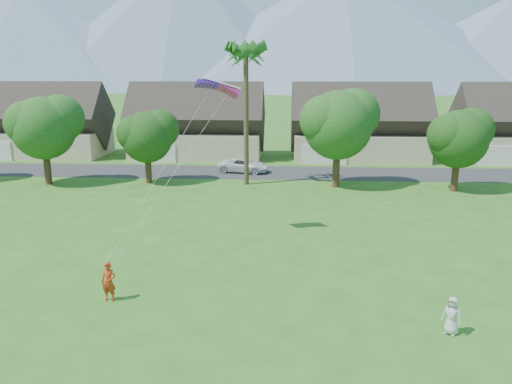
# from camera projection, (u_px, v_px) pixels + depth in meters

# --- Properties ---
(ground) EXTENTS (500.00, 500.00, 0.00)m
(ground) POSITION_uv_depth(u_px,v_px,m) (239.00, 363.00, 17.61)
(ground) COLOR #2D6019
(ground) RESTS_ON ground
(street) EXTENTS (90.00, 7.00, 0.01)m
(street) POSITION_uv_depth(u_px,v_px,m) (270.00, 172.00, 50.58)
(street) COLOR #2D2D30
(street) RESTS_ON ground
(kite_flyer) EXTENTS (0.70, 0.49, 1.83)m
(kite_flyer) POSITION_uv_depth(u_px,v_px,m) (109.00, 282.00, 22.20)
(kite_flyer) COLOR #B33514
(kite_flyer) RESTS_ON ground
(watcher) EXTENTS (0.91, 0.86, 1.56)m
(watcher) POSITION_uv_depth(u_px,v_px,m) (452.00, 316.00, 19.40)
(watcher) COLOR #BCBAB7
(watcher) RESTS_ON ground
(parked_car) EXTENTS (5.50, 3.35, 1.43)m
(parked_car) POSITION_uv_depth(u_px,v_px,m) (244.00, 165.00, 50.57)
(parked_car) COLOR silver
(parked_car) RESTS_ON ground
(mountain_ridge) EXTENTS (540.00, 240.00, 70.00)m
(mountain_ridge) POSITION_uv_depth(u_px,v_px,m) (305.00, 34.00, 262.25)
(mountain_ridge) COLOR slate
(mountain_ridge) RESTS_ON ground
(houses_row) EXTENTS (72.75, 8.19, 8.86)m
(houses_row) POSITION_uv_depth(u_px,v_px,m) (277.00, 129.00, 58.46)
(houses_row) COLOR beige
(houses_row) RESTS_ON ground
(tree_row) EXTENTS (62.27, 6.67, 8.45)m
(tree_row) POSITION_uv_depth(u_px,v_px,m) (255.00, 131.00, 43.59)
(tree_row) COLOR #47301C
(tree_row) RESTS_ON ground
(fan_palm) EXTENTS (3.00, 3.00, 13.80)m
(fan_palm) POSITION_uv_depth(u_px,v_px,m) (246.00, 50.00, 42.57)
(fan_palm) COLOR #4C3D26
(fan_palm) RESTS_ON ground
(parafoil_kite) EXTENTS (2.81, 1.30, 0.50)m
(parafoil_kite) POSITION_uv_depth(u_px,v_px,m) (218.00, 86.00, 29.10)
(parafoil_kite) COLOR #5416AC
(parafoil_kite) RESTS_ON ground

